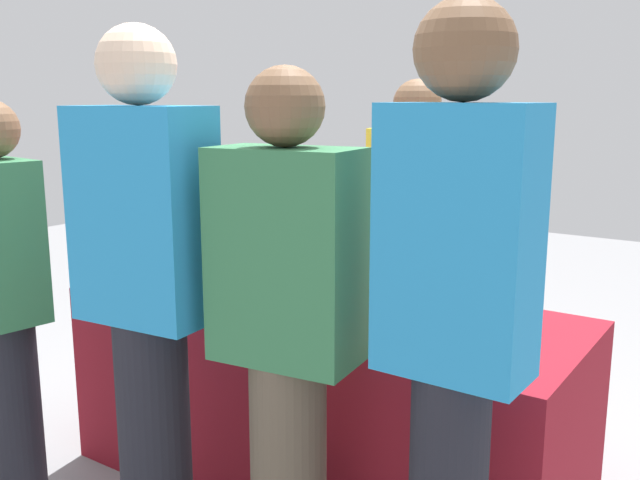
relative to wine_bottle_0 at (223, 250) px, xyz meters
name	(u,v)px	position (x,y,z in m)	size (l,w,h in m)	color
tasting_table	(320,395)	(0.60, -0.12, -0.50)	(1.99, 0.80, 0.76)	maroon
wine_bottle_0	(223,250)	(0.00, 0.00, 0.00)	(0.07, 0.07, 0.33)	black
wine_bottle_1	(392,277)	(0.84, 0.02, -0.01)	(0.08, 0.08, 0.30)	black
wine_bottle_2	(424,277)	(0.96, 0.05, 0.00)	(0.08, 0.08, 0.33)	black
wine_bottle_3	(462,284)	(1.10, 0.07, -0.01)	(0.07, 0.07, 0.30)	black
wine_bottle_4	(484,293)	(1.23, -0.03, 0.00)	(0.07, 0.07, 0.32)	black
wine_glass_0	(248,270)	(0.29, -0.18, -0.01)	(0.07, 0.07, 0.14)	silver
wine_glass_1	(310,288)	(0.66, -0.26, -0.01)	(0.07, 0.07, 0.14)	silver
wine_glass_2	(399,304)	(1.00, -0.23, -0.03)	(0.07, 0.07, 0.13)	silver
wine_glass_3	(456,312)	(1.21, -0.24, -0.02)	(0.07, 0.07, 0.14)	silver
server_pouring	(414,244)	(0.64, 0.59, 0.00)	(0.42, 0.27, 1.62)	brown
guest_0	(4,296)	(-0.23, -0.91, -0.03)	(0.37, 0.24, 1.54)	black
guest_1	(148,292)	(0.46, -0.85, 0.08)	(0.44, 0.27, 1.75)	black
guest_2	(287,335)	(0.92, -0.76, 0.00)	(0.44, 0.27, 1.63)	brown
guest_3	(454,330)	(1.42, -0.75, 0.11)	(0.37, 0.24, 1.76)	black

